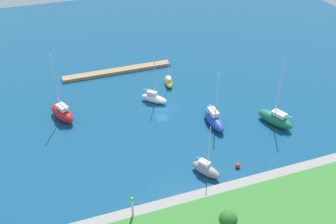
% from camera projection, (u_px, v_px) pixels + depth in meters
% --- Properties ---
extents(water, '(160.00, 160.00, 0.00)m').
position_uv_depth(water, '(162.00, 109.00, 82.84)').
color(water, navy).
rests_on(water, ground).
extents(pier_dock, '(27.19, 2.27, 0.79)m').
position_uv_depth(pier_dock, '(118.00, 71.00, 96.20)').
color(pier_dock, '#997A56').
rests_on(pier_dock, ground).
extents(breakwater, '(68.44, 3.25, 1.06)m').
position_uv_depth(breakwater, '(217.00, 195.00, 61.31)').
color(breakwater, gray).
rests_on(breakwater, ground).
extents(shoreline_park, '(62.58, 11.30, 1.32)m').
position_uv_depth(shoreline_park, '(235.00, 223.00, 56.45)').
color(shoreline_park, '#387A33').
rests_on(shoreline_park, ground).
extents(harbor_beacon, '(0.56, 0.56, 3.73)m').
position_uv_depth(harbor_beacon, '(132.00, 205.00, 55.97)').
color(harbor_beacon, silver).
rests_on(harbor_beacon, breakwater).
extents(park_tree_mideast, '(2.54, 2.54, 4.64)m').
position_uv_depth(park_tree_mideast, '(228.00, 219.00, 52.00)').
color(park_tree_mideast, brown).
rests_on(park_tree_mideast, shoreline_park).
extents(sailboat_yellow_mid_basin, '(2.41, 5.04, 8.30)m').
position_uv_depth(sailboat_yellow_mid_basin, '(169.00, 82.00, 90.66)').
color(sailboat_yellow_mid_basin, yellow).
rests_on(sailboat_yellow_mid_basin, water).
extents(sailboat_red_outer_mooring, '(5.33, 7.92, 14.37)m').
position_uv_depth(sailboat_red_outer_mooring, '(62.00, 113.00, 78.85)').
color(sailboat_red_outer_mooring, red).
rests_on(sailboat_red_outer_mooring, water).
extents(sailboat_white_far_south, '(5.66, 5.45, 11.10)m').
position_uv_depth(sailboat_white_far_south, '(154.00, 98.00, 84.36)').
color(sailboat_white_far_south, white).
rests_on(sailboat_white_far_south, water).
extents(sailboat_gray_west_end, '(4.40, 5.60, 10.22)m').
position_uv_depth(sailboat_gray_west_end, '(206.00, 169.00, 65.41)').
color(sailboat_gray_west_end, gray).
rests_on(sailboat_gray_west_end, water).
extents(sailboat_blue_along_channel, '(2.45, 7.98, 11.95)m').
position_uv_depth(sailboat_blue_along_channel, '(214.00, 119.00, 77.26)').
color(sailboat_blue_along_channel, '#2347B2').
rests_on(sailboat_blue_along_channel, water).
extents(sailboat_green_off_beacon, '(5.46, 8.27, 14.40)m').
position_uv_depth(sailboat_green_off_beacon, '(275.00, 119.00, 77.33)').
color(sailboat_green_off_beacon, '#19724C').
rests_on(sailboat_green_off_beacon, water).
extents(mooring_buoy_red, '(0.87, 0.87, 0.87)m').
position_uv_depth(mooring_buoy_red, '(238.00, 166.00, 67.13)').
color(mooring_buoy_red, red).
rests_on(mooring_buoy_red, water).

